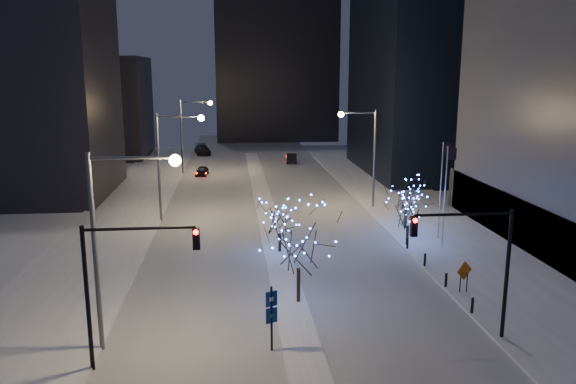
{
  "coord_description": "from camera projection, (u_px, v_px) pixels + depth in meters",
  "views": [
    {
      "loc": [
        -3.33,
        -24.74,
        13.67
      ],
      "look_at": [
        0.76,
        15.42,
        5.0
      ],
      "focal_mm": 35.0,
      "sensor_mm": 36.0,
      "label": 1
    }
  ],
  "objects": [
    {
      "name": "road",
      "position": [
        263.0,
        199.0,
        61.3
      ],
      "size": [
        20.0,
        130.0,
        0.02
      ],
      "primitive_type": "cube",
      "color": "silver",
      "rests_on": "ground"
    },
    {
      "name": "filler_west_far",
      "position": [
        90.0,
        107.0,
        91.09
      ],
      "size": [
        18.0,
        16.0,
        16.0
      ],
      "primitive_type": "cube",
      "color": "black",
      "rests_on": "ground"
    },
    {
      "name": "traffic_signal_east",
      "position": [
        479.0,
        253.0,
        28.12
      ],
      "size": [
        5.26,
        0.43,
        7.0
      ],
      "color": "black",
      "rests_on": "ground"
    },
    {
      "name": "holiday_tree_plaza_far",
      "position": [
        407.0,
        194.0,
        49.03
      ],
      "size": [
        4.09,
        4.09,
        4.71
      ],
      "color": "black",
      "rests_on": "east_sidewalk"
    },
    {
      "name": "holiday_tree_plaza_near",
      "position": [
        408.0,
        211.0,
        44.27
      ],
      "size": [
        4.26,
        4.26,
        4.23
      ],
      "color": "black",
      "rests_on": "east_sidewalk"
    },
    {
      "name": "car_far",
      "position": [
        202.0,
        150.0,
        94.25
      ],
      "size": [
        3.2,
        5.88,
        1.62
      ],
      "primitive_type": "imported",
      "rotation": [
        0.0,
        0.0,
        0.17
      ],
      "color": "black",
      "rests_on": "ground"
    },
    {
      "name": "east_sidewalk",
      "position": [
        447.0,
        233.0,
        48.19
      ],
      "size": [
        10.0,
        90.0,
        0.15
      ],
      "primitive_type": "cube",
      "color": "white",
      "rests_on": "ground"
    },
    {
      "name": "car_near",
      "position": [
        202.0,
        171.0,
        75.17
      ],
      "size": [
        1.85,
        3.83,
        1.26
      ],
      "primitive_type": "imported",
      "rotation": [
        0.0,
        0.0,
        -0.1
      ],
      "color": "black",
      "rests_on": "ground"
    },
    {
      "name": "holiday_tree_median_near",
      "position": [
        299.0,
        240.0,
        32.95
      ],
      "size": [
        5.56,
        5.56,
        5.96
      ],
      "color": "black",
      "rests_on": "median"
    },
    {
      "name": "street_lamp_w_near",
      "position": [
        116.0,
        224.0,
        26.96
      ],
      "size": [
        4.4,
        0.56,
        10.0
      ],
      "color": "#595E66",
      "rests_on": "ground"
    },
    {
      "name": "west_sidewalk",
      "position": [
        101.0,
        244.0,
        45.31
      ],
      "size": [
        8.0,
        90.0,
        0.15
      ],
      "primitive_type": "cube",
      "color": "white",
      "rests_on": "ground"
    },
    {
      "name": "wayfinding_sign",
      "position": [
        272.0,
        312.0,
        27.65
      ],
      "size": [
        0.59,
        0.3,
        3.4
      ],
      "rotation": [
        0.0,
        0.0,
        0.38
      ],
      "color": "black",
      "rests_on": "ground"
    },
    {
      "name": "street_lamp_east",
      "position": [
        366.0,
        145.0,
        56.09
      ],
      "size": [
        3.9,
        0.56,
        10.0
      ],
      "color": "#595E66",
      "rests_on": "ground"
    },
    {
      "name": "street_lamp_w_mid",
      "position": [
        170.0,
        152.0,
        51.27
      ],
      "size": [
        4.4,
        0.56,
        10.0
      ],
      "color": "#595E66",
      "rests_on": "ground"
    },
    {
      "name": "bollards",
      "position": [
        435.0,
        269.0,
        37.88
      ],
      "size": [
        0.16,
        12.16,
        0.9
      ],
      "color": "black",
      "rests_on": "east_sidewalk"
    },
    {
      "name": "holiday_tree_median_far",
      "position": [
        280.0,
        218.0,
        42.57
      ],
      "size": [
        3.75,
        3.75,
        4.19
      ],
      "color": "black",
      "rests_on": "median"
    },
    {
      "name": "horizon_block",
      "position": [
        275.0,
        35.0,
        112.93
      ],
      "size": [
        24.0,
        14.0,
        42.0
      ],
      "primitive_type": "cube",
      "color": "black",
      "rests_on": "ground"
    },
    {
      "name": "ground",
      "position": [
        305.0,
        359.0,
        27.26
      ],
      "size": [
        160.0,
        160.0,
        0.0
      ],
      "primitive_type": "plane",
      "color": "white",
      "rests_on": "ground"
    },
    {
      "name": "construction_sign",
      "position": [
        464.0,
        274.0,
        34.88
      ],
      "size": [
        1.15,
        0.54,
        2.04
      ],
      "rotation": [
        0.0,
        0.0,
        0.41
      ],
      "color": "black",
      "rests_on": "east_sidewalk"
    },
    {
      "name": "flagpoles",
      "position": [
        444.0,
        186.0,
        44.36
      ],
      "size": [
        1.35,
        2.6,
        8.0
      ],
      "color": "silver",
      "rests_on": "east_sidewalk"
    },
    {
      "name": "filler_west_near",
      "position": [
        2.0,
        87.0,
        60.87
      ],
      "size": [
        22.0,
        18.0,
        24.0
      ],
      "primitive_type": "cube",
      "color": "black",
      "rests_on": "ground"
    },
    {
      "name": "street_lamp_w_far",
      "position": [
        189.0,
        126.0,
        75.59
      ],
      "size": [
        4.4,
        0.56,
        10.0
      ],
      "color": "#595E66",
      "rests_on": "ground"
    },
    {
      "name": "median",
      "position": [
        266.0,
        210.0,
        56.43
      ],
      "size": [
        2.0,
        80.0,
        0.15
      ],
      "primitive_type": "cube",
      "color": "white",
      "rests_on": "ground"
    },
    {
      "name": "traffic_signal_west",
      "position": [
        121.0,
        272.0,
        25.42
      ],
      "size": [
        5.26,
        0.43,
        7.0
      ],
      "color": "black",
      "rests_on": "ground"
    },
    {
      "name": "car_mid",
      "position": [
        292.0,
        158.0,
        85.91
      ],
      "size": [
        2.05,
        4.59,
        1.47
      ],
      "primitive_type": "imported",
      "rotation": [
        0.0,
        0.0,
        3.03
      ],
      "color": "black",
      "rests_on": "ground"
    }
  ]
}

